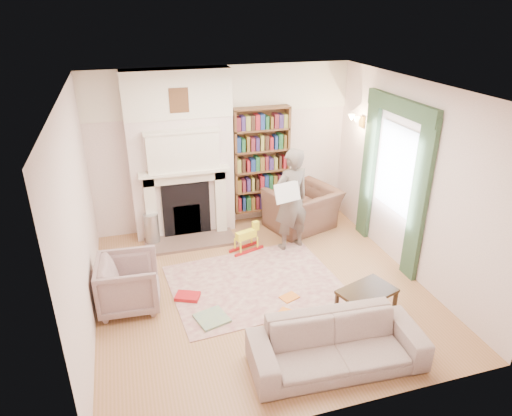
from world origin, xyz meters
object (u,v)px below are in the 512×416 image
object	(u,v)px
bookcase	(261,160)
man_reading	(291,200)
sofa	(337,345)
armchair_left	(129,283)
rocking_horse	(246,238)
armchair_reading	(302,209)
paraffin_heater	(152,229)
coffee_table	(366,305)

from	to	relation	value
bookcase	man_reading	bearing A→B (deg)	-81.60
sofa	armchair_left	bearing A→B (deg)	144.22
rocking_horse	sofa	bearing A→B (deg)	-102.05
man_reading	armchair_reading	bearing A→B (deg)	-141.32
bookcase	sofa	distance (m)	3.91
armchair_left	paraffin_heater	size ratio (longest dim) A/B	1.43
armchair_left	rocking_horse	xyz separation A→B (m)	(1.87, 0.98, -0.12)
bookcase	coffee_table	size ratio (longest dim) A/B	2.64
coffee_table	armchair_left	bearing A→B (deg)	140.32
man_reading	rocking_horse	bearing A→B (deg)	-20.61
sofa	rocking_horse	world-z (taller)	sofa
bookcase	coffee_table	bearing A→B (deg)	-82.51
man_reading	coffee_table	xyz separation A→B (m)	(0.25, -2.06, -0.63)
sofa	man_reading	distance (m)	2.78
armchair_reading	coffee_table	xyz separation A→B (m)	(-0.20, -2.66, -0.14)
armchair_reading	armchair_left	world-z (taller)	armchair_reading
armchair_reading	rocking_horse	xyz separation A→B (m)	(-1.18, -0.52, -0.13)
coffee_table	paraffin_heater	world-z (taller)	paraffin_heater
paraffin_heater	bookcase	bearing A→B (deg)	9.85
sofa	coffee_table	distance (m)	0.94
armchair_left	sofa	world-z (taller)	armchair_left
armchair_reading	coffee_table	world-z (taller)	armchair_reading
coffee_table	paraffin_heater	xyz separation A→B (m)	(-2.43, 2.82, 0.05)
armchair_reading	sofa	xyz separation A→B (m)	(-0.90, -3.28, -0.09)
armchair_reading	man_reading	size ratio (longest dim) A/B	0.66
man_reading	coffee_table	distance (m)	2.17
armchair_left	rocking_horse	distance (m)	2.12
armchair_left	armchair_reading	bearing A→B (deg)	-59.87
rocking_horse	bookcase	bearing A→B (deg)	43.40
sofa	man_reading	xyz separation A→B (m)	(0.45, 2.68, 0.57)
coffee_table	armchair_reading	bearing A→B (deg)	68.10
rocking_horse	armchair_left	bearing A→B (deg)	-170.12
man_reading	paraffin_heater	world-z (taller)	man_reading
coffee_table	paraffin_heater	size ratio (longest dim) A/B	1.27
bookcase	armchair_left	distance (m)	3.27
armchair_left	paraffin_heater	world-z (taller)	armchair_left
bookcase	paraffin_heater	bearing A→B (deg)	-170.15
sofa	man_reading	size ratio (longest dim) A/B	1.13
sofa	coffee_table	xyz separation A→B (m)	(0.71, 0.62, -0.06)
bookcase	armchair_left	bearing A→B (deg)	-140.48
man_reading	coffee_table	bearing A→B (deg)	82.54
armchair_reading	coffee_table	bearing A→B (deg)	67.34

